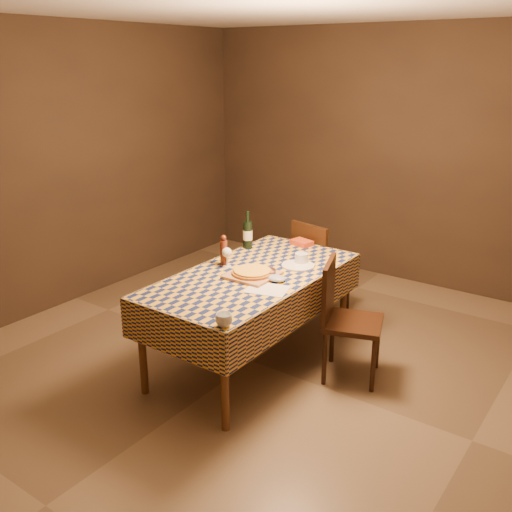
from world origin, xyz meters
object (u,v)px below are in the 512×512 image
object	(u,v)px
chair_far	(317,264)
dining_table	(252,283)
pizza	(252,272)
white_plate	(298,266)
cutting_board	(252,275)
chair_right	(343,313)
bowl	(266,273)
wine_bottle	(248,234)

from	to	relation	value
chair_far	dining_table	bearing A→B (deg)	-88.06
pizza	white_plate	xyz separation A→B (m)	(0.17, 0.39, -0.03)
cutting_board	pizza	bearing A→B (deg)	0.00
chair_far	chair_right	size ratio (longest dim) A/B	1.00
white_plate	chair_far	size ratio (longest dim) A/B	0.28
pizza	chair_far	xyz separation A→B (m)	(-0.07, 1.13, -0.28)
bowl	chair_far	size ratio (longest dim) A/B	0.17
pizza	chair_far	world-z (taller)	chair_far
cutting_board	white_plate	xyz separation A→B (m)	(0.17, 0.39, -0.00)
bowl	chair_far	world-z (taller)	chair_far
wine_bottle	cutting_board	bearing A→B (deg)	-50.80
wine_bottle	dining_table	bearing A→B (deg)	-50.57
cutting_board	pizza	distance (m)	0.03
bowl	wine_bottle	distance (m)	0.71
dining_table	wine_bottle	distance (m)	0.67
dining_table	chair_right	distance (m)	0.73
cutting_board	dining_table	bearing A→B (deg)	126.74
wine_bottle	white_plate	world-z (taller)	wine_bottle
pizza	bowl	size ratio (longest dim) A/B	2.42
dining_table	cutting_board	bearing A→B (deg)	-53.26
cutting_board	chair_right	world-z (taller)	chair_right
cutting_board	wine_bottle	world-z (taller)	wine_bottle
pizza	wine_bottle	world-z (taller)	wine_bottle
wine_bottle	pizza	bearing A→B (deg)	-50.80
chair_right	chair_far	bearing A→B (deg)	130.15
white_plate	cutting_board	bearing A→B (deg)	-113.64
dining_table	cutting_board	size ratio (longest dim) A/B	5.26
cutting_board	bowl	bearing A→B (deg)	43.24
cutting_board	chair_right	distance (m)	0.74
dining_table	pizza	size ratio (longest dim) A/B	4.88
bowl	chair_right	distance (m)	0.66
cutting_board	white_plate	distance (m)	0.42
bowl	cutting_board	bearing A→B (deg)	-136.76
cutting_board	wine_bottle	distance (m)	0.71
white_plate	chair_right	bearing A→B (deg)	-11.69
dining_table	white_plate	distance (m)	0.41
bowl	chair_right	size ratio (longest dim) A/B	0.17
dining_table	chair_far	bearing A→B (deg)	91.94
white_plate	chair_right	size ratio (longest dim) A/B	0.28
chair_far	chair_right	distance (m)	1.09
cutting_board	chair_right	bearing A→B (deg)	24.83
pizza	bowl	distance (m)	0.11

